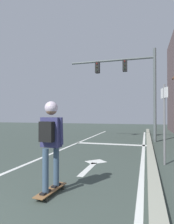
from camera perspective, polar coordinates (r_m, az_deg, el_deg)
The scene contains 10 objects.
lane_line_center at distance 7.88m, azimuth -9.24°, elevation -11.40°, with size 0.12×20.00×0.01m, color white.
lane_line_curbside at distance 7.12m, azimuth 15.89°, elevation -12.54°, with size 0.12×20.00×0.01m, color white.
stop_bar at distance 9.92m, azimuth 6.90°, elevation -9.20°, with size 3.43×0.40×0.01m, color white.
lane_arrow_stem at distance 5.50m, azimuth 0.32°, elevation -16.12°, with size 0.16×1.40×0.01m, color white.
lane_arrow_head at distance 6.30m, azimuth 2.56°, elevation -14.14°, with size 0.56×0.44×0.01m, color white.
curb_strip at distance 7.11m, azimuth 17.94°, elevation -12.00°, with size 0.24×24.00×0.14m, color #9CA08E.
skateboard at distance 3.94m, azimuth -10.36°, elevation -21.37°, with size 0.27×0.86×0.09m.
skater at distance 3.69m, azimuth -10.47°, elevation -6.23°, with size 0.45×0.61×1.62m.
traffic_signal_mast at distance 11.39m, azimuth 12.37°, elevation 9.72°, with size 4.83×0.34×5.05m.
street_sign_post at distance 6.16m, azimuth 21.47°, elevation -0.09°, with size 0.16×0.43×2.34m.
Camera 1 is at (2.90, -0.97, 1.46)m, focal length 31.59 mm.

